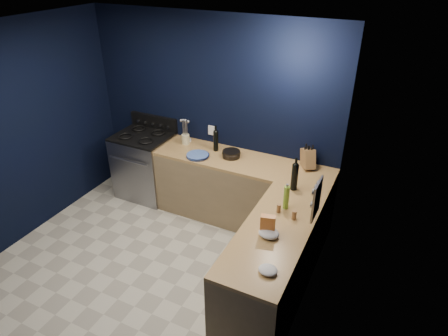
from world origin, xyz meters
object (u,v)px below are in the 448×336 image
Objects in this scene: plate_stack at (198,156)px; utensil_crock at (186,139)px; gas_range at (146,166)px; knife_block at (308,159)px; crouton_bag at (268,225)px.

utensil_crock is (-0.34, 0.27, 0.05)m from plate_stack.
utensil_crock reaches higher than plate_stack.
utensil_crock is at bearing 11.48° from gas_range.
gas_range is 2.38m from knife_block.
plate_stack is 1.38m from knife_block.
utensil_crock is at bearing 149.68° from knife_block.
utensil_crock is 0.57× the size of knife_block.
knife_block reaches higher than gas_range.
crouton_bag is at bearing -38.47° from plate_stack.
crouton_bag is (1.35, -1.07, 0.08)m from plate_stack.
plate_stack is at bearing 161.64° from knife_block.
plate_stack is 1.41× the size of crouton_bag.
plate_stack is 0.43m from utensil_crock.
gas_range is 1.08m from plate_stack.
plate_stack is 1.72m from crouton_bag.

